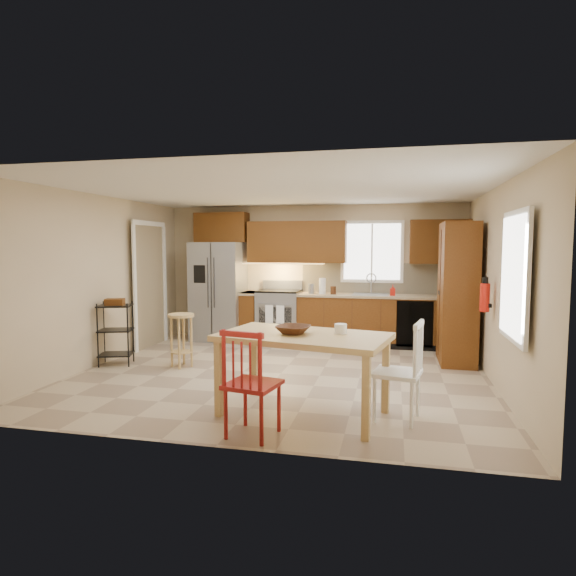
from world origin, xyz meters
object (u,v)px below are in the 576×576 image
(table_bowl, at_px, (293,334))
(utility_cart, at_px, (116,334))
(pantry, at_px, (458,293))
(chair_red, at_px, (253,382))
(table_jar, at_px, (341,331))
(bar_stool, at_px, (181,341))
(soap_bottle, at_px, (393,290))
(refrigerator, at_px, (219,291))
(fire_extinguisher, at_px, (485,297))
(range_stove, at_px, (279,317))
(dining_table, at_px, (303,375))
(chair_white, at_px, (397,371))

(table_bowl, relative_size, utility_cart, 0.37)
(pantry, relative_size, chair_red, 2.09)
(table_jar, xyz_separation_m, bar_stool, (-2.46, 1.45, -0.49))
(soap_bottle, relative_size, table_bowl, 0.55)
(refrigerator, height_order, soap_bottle, refrigerator)
(fire_extinguisher, height_order, utility_cart, fire_extinguisher)
(pantry, height_order, table_jar, pantry)
(bar_stool, bearing_deg, chair_red, -34.33)
(chair_red, bearing_deg, soap_bottle, 85.33)
(range_stove, xyz_separation_m, pantry, (2.98, -0.99, 0.59))
(soap_bottle, relative_size, utility_cart, 0.21)
(pantry, xyz_separation_m, bar_stool, (-3.92, -1.16, -0.66))
(dining_table, bearing_deg, table_jar, 27.42)
(soap_bottle, relative_size, pantry, 0.09)
(table_jar, bearing_deg, refrigerator, 127.07)
(pantry, height_order, chair_red, pantry)
(chair_red, bearing_deg, table_bowl, 80.96)
(table_bowl, xyz_separation_m, utility_cart, (-2.99, 1.48, -0.38))
(soap_bottle, distance_m, dining_table, 3.77)
(dining_table, bearing_deg, refrigerator, 133.71)
(soap_bottle, bearing_deg, chair_white, -88.95)
(soap_bottle, height_order, chair_white, soap_bottle)
(table_jar, bearing_deg, chair_red, -133.72)
(fire_extinguisher, relative_size, chair_red, 0.36)
(refrigerator, height_order, bar_stool, refrigerator)
(range_stove, height_order, table_bowl, range_stove)
(soap_bottle, bearing_deg, refrigerator, 179.55)
(refrigerator, height_order, range_stove, refrigerator)
(chair_red, height_order, chair_white, same)
(chair_red, bearing_deg, bar_stool, 139.67)
(chair_white, xyz_separation_m, bar_stool, (-3.04, 1.51, -0.11))
(fire_extinguisher, distance_m, chair_white, 2.04)
(refrigerator, xyz_separation_m, bar_stool, (0.21, -2.08, -0.52))
(fire_extinguisher, relative_size, table_jar, 2.26)
(dining_table, bearing_deg, chair_white, 14.49)
(dining_table, height_order, table_jar, table_jar)
(bar_stool, bearing_deg, range_stove, 83.71)
(fire_extinguisher, xyz_separation_m, dining_table, (-2.03, -1.67, -0.68))
(range_stove, relative_size, utility_cart, 0.99)
(table_jar, bearing_deg, bar_stool, 149.46)
(dining_table, relative_size, bar_stool, 2.20)
(pantry, distance_m, chair_white, 2.86)
(range_stove, relative_size, pantry, 0.44)
(refrigerator, distance_m, bar_stool, 2.16)
(pantry, bearing_deg, refrigerator, 167.38)
(range_stove, distance_m, dining_table, 3.87)
(pantry, height_order, utility_cart, pantry)
(soap_bottle, bearing_deg, chair_red, -106.14)
(range_stove, relative_size, fire_extinguisher, 2.56)
(utility_cart, bearing_deg, soap_bottle, 10.41)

